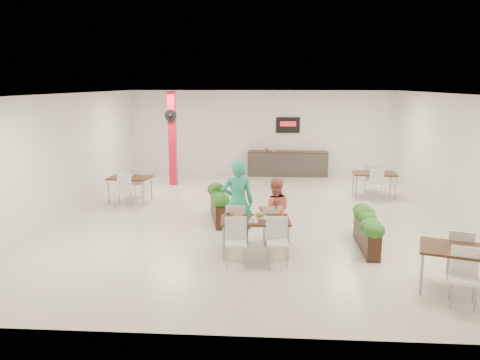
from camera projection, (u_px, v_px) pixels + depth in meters
The scene contains 12 objects.
ground at pixel (256, 216), 12.37m from camera, with size 12.00×12.00×0.00m, color beige.
room_shell at pixel (257, 141), 11.96m from camera, with size 10.10×12.10×3.22m.
red_column at pixel (172, 138), 15.93m from camera, with size 0.40×0.41×3.20m.
service_counter at pixel (287, 163), 17.73m from camera, with size 3.00×0.64×2.20m.
main_table at pixel (255, 225), 9.50m from camera, with size 1.46×1.72×0.92m.
diner_man at pixel (238, 202), 10.10m from camera, with size 0.68×0.45×1.86m, color #27AC87.
diner_woman at pixel (275, 211), 10.09m from camera, with size 0.72×0.56×1.48m, color #E36C65.
planter_left at pixel (218, 202), 11.92m from camera, with size 0.68×1.79×0.95m.
planter_right at pixel (367, 227), 9.86m from camera, with size 0.41×1.73×0.90m.
side_table_a at pixel (130, 181), 13.79m from camera, with size 1.25×1.65×0.92m.
side_table_b at pixel (374, 176), 14.45m from camera, with size 1.32×1.64×0.92m.
side_table_c at pixel (462, 255), 7.81m from camera, with size 1.55×1.67×0.92m.
Camera 1 is at (0.35, -11.92, 3.45)m, focal length 35.00 mm.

